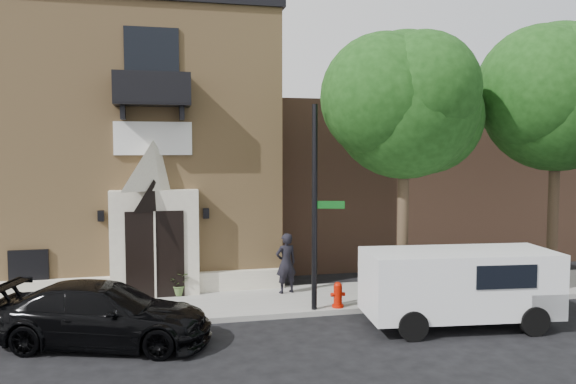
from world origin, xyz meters
name	(u,v)px	position (x,y,z in m)	size (l,w,h in m)	color
ground	(195,325)	(0.00, 0.00, 0.00)	(120.00, 120.00, 0.00)	black
sidewalk	(226,304)	(1.00, 1.50, 0.07)	(42.00, 3.00, 0.15)	gray
church	(101,148)	(-2.99, 7.95, 4.63)	(12.20, 11.01, 9.30)	#AD8551
neighbour_building	(445,180)	(12.00, 9.00, 3.20)	(18.00, 8.00, 6.40)	brown
street_tree_left	(407,103)	(6.03, 0.35, 5.87)	(4.97, 4.38, 7.77)	#38281C
street_tree_mid	(560,96)	(11.03, 0.35, 6.20)	(5.21, 4.64, 8.25)	#38281C
black_sedan	(104,314)	(-2.16, -1.02, 0.73)	(2.04, 5.01, 1.45)	black
cargo_van	(466,284)	(6.80, -1.66, 1.11)	(5.03, 2.46, 1.98)	white
street_sign	(315,207)	(3.30, 0.21, 2.99)	(0.87, 1.04, 5.64)	black
fire_hydrant	(338,295)	(3.98, 0.25, 0.50)	(0.41, 0.33, 0.72)	#B01202
dumpster	(424,275)	(6.81, 0.67, 0.82)	(2.28, 1.77, 1.31)	#0D331A
planter	(180,284)	(-0.29, 2.57, 0.51)	(0.65, 0.56, 0.72)	#547239
pedestrian_near	(286,263)	(2.92, 2.14, 1.08)	(0.68, 0.44, 1.86)	black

